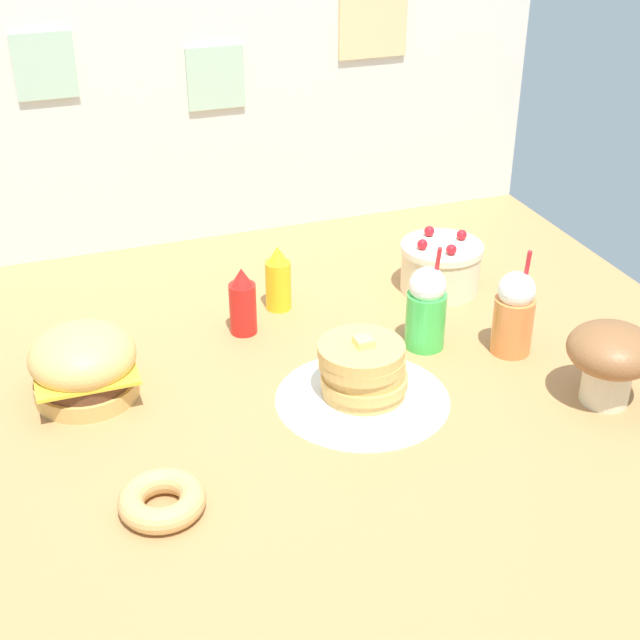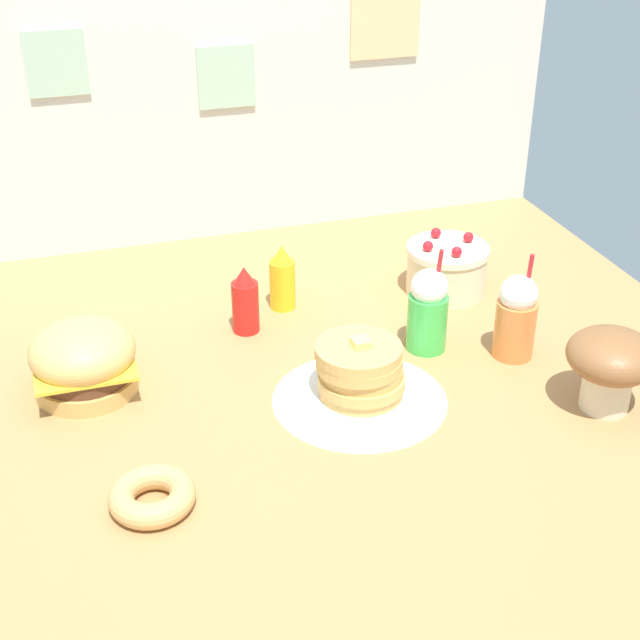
{
  "view_description": "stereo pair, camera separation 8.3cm",
  "coord_description": "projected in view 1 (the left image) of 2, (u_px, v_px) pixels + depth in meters",
  "views": [
    {
      "loc": [
        -0.68,
        -1.84,
        1.32
      ],
      "look_at": [
        0.03,
        0.14,
        0.13
      ],
      "focal_mm": 50.96,
      "sensor_mm": 36.0,
      "label": 1
    },
    {
      "loc": [
        -0.6,
        -1.87,
        1.32
      ],
      "look_at": [
        0.03,
        0.14,
        0.13
      ],
      "focal_mm": 50.96,
      "sensor_mm": 36.0,
      "label": 2
    }
  ],
  "objects": [
    {
      "name": "orange_float_cup",
      "position": [
        514.0,
        313.0,
        2.48
      ],
      "size": [
        0.11,
        0.11,
        0.31
      ],
      "color": "orange",
      "rests_on": "ground_plane"
    },
    {
      "name": "cream_soda_cup",
      "position": [
        426.0,
        308.0,
        2.51
      ],
      "size": [
        0.11,
        0.11,
        0.31
      ],
      "color": "green",
      "rests_on": "ground_plane"
    },
    {
      "name": "doily_mat",
      "position": [
        362.0,
        399.0,
        2.33
      ],
      "size": [
        0.45,
        0.45,
        0.0
      ],
      "primitive_type": "cylinder",
      "color": "white",
      "rests_on": "ground_plane"
    },
    {
      "name": "mustard_bottle",
      "position": [
        278.0,
        280.0,
        2.71
      ],
      "size": [
        0.08,
        0.08,
        0.2
      ],
      "color": "yellow",
      "rests_on": "ground_plane"
    },
    {
      "name": "mushroom_stool",
      "position": [
        611.0,
        356.0,
        2.26
      ],
      "size": [
        0.22,
        0.22,
        0.21
      ],
      "color": "beige",
      "rests_on": "ground_plane"
    },
    {
      "name": "layer_cake",
      "position": [
        441.0,
        266.0,
        2.83
      ],
      "size": [
        0.26,
        0.26,
        0.19
      ],
      "color": "beige",
      "rests_on": "ground_plane"
    },
    {
      "name": "ground_plane",
      "position": [
        326.0,
        395.0,
        2.36
      ],
      "size": [
        2.31,
        2.16,
        0.02
      ],
      "primitive_type": "cube",
      "color": "#B27F4C"
    },
    {
      "name": "burger",
      "position": [
        84.0,
        364.0,
        2.3
      ],
      "size": [
        0.27,
        0.27,
        0.2
      ],
      "color": "#DBA859",
      "rests_on": "ground_plane"
    },
    {
      "name": "ketchup_bottle",
      "position": [
        243.0,
        303.0,
        2.59
      ],
      "size": [
        0.08,
        0.08,
        0.2
      ],
      "color": "red",
      "rests_on": "ground_plane"
    },
    {
      "name": "pancake_stack",
      "position": [
        363.0,
        375.0,
        2.3
      ],
      "size": [
        0.35,
        0.35,
        0.18
      ],
      "color": "white",
      "rests_on": "doily_mat"
    },
    {
      "name": "donut_pink_glaze",
      "position": [
        162.0,
        500.0,
        1.95
      ],
      "size": [
        0.19,
        0.19,
        0.06
      ],
      "color": "tan",
      "rests_on": "ground_plane"
    },
    {
      "name": "back_wall",
      "position": [
        216.0,
        104.0,
        3.01
      ],
      "size": [
        2.31,
        0.04,
        0.93
      ],
      "color": "silver",
      "rests_on": "ground_plane"
    }
  ]
}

